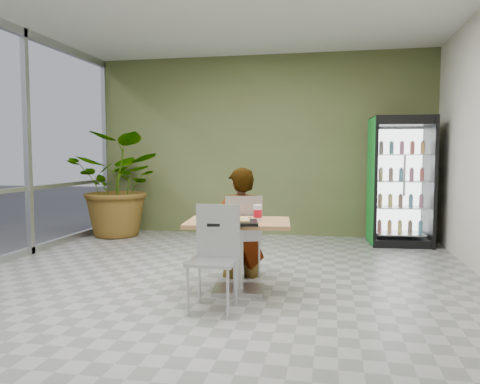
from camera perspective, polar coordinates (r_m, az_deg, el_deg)
name	(u,v)px	position (r m, az deg, el deg)	size (l,w,h in m)	color
ground	(211,287)	(5.18, -3.58, -11.48)	(7.00, 7.00, 0.00)	gray
room_envelope	(210,139)	(4.98, -3.67, 6.50)	(6.00, 7.00, 3.20)	silver
dining_table	(238,241)	(4.88, -0.21, -5.98)	(1.13, 0.85, 0.75)	#A67D47
chair_far	(242,229)	(5.45, 0.29, -4.59)	(0.55, 0.55, 0.96)	#A9ABAE
chair_near	(216,248)	(4.39, -3.00, -6.83)	(0.43, 0.43, 0.96)	#A9ABAE
seated_woman	(240,235)	(5.51, 0.03, -5.25)	(0.58, 0.38, 1.58)	black
pizza_plate	(241,218)	(4.93, 0.14, -3.18)	(0.29, 0.23, 0.03)	white
soda_cup	(258,213)	(4.86, 2.16, -2.56)	(0.09, 0.09, 0.16)	white
napkin_stack	(210,221)	(4.74, -3.70, -3.57)	(0.15, 0.15, 0.02)	white
cafeteria_tray	(233,223)	(4.60, -0.91, -3.75)	(0.49, 0.35, 0.03)	black
beverage_fridge	(400,181)	(7.84, 18.96, 1.26)	(0.98, 0.78, 2.03)	black
potted_plant	(120,185)	(8.48, -14.37, 0.85)	(1.64, 1.41, 1.82)	#325A24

